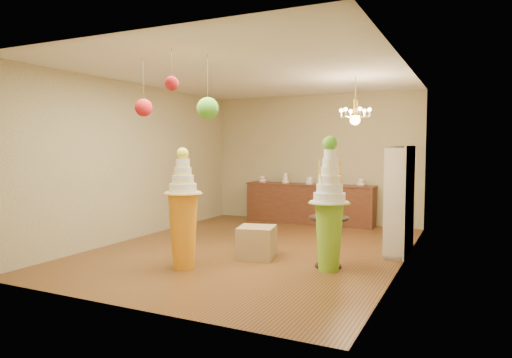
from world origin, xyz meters
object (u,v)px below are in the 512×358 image
at_px(sideboard, 309,203).
at_px(round_table, 329,235).
at_px(pedestal_green, 329,218).
at_px(pedestal_orange, 183,220).

relative_size(sideboard, round_table, 4.03).
height_order(sideboard, round_table, sideboard).
relative_size(pedestal_green, sideboard, 0.64).
bearing_deg(pedestal_green, pedestal_orange, -157.93).
bearing_deg(pedestal_green, sideboard, 112.90).
relative_size(pedestal_orange, round_table, 2.35).
bearing_deg(round_table, pedestal_orange, -153.09).
xyz_separation_m(pedestal_green, sideboard, (-1.59, 3.76, -0.28)).
bearing_deg(pedestal_orange, pedestal_green, 22.07).
xyz_separation_m(sideboard, round_table, (1.53, -3.59, 0.01)).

